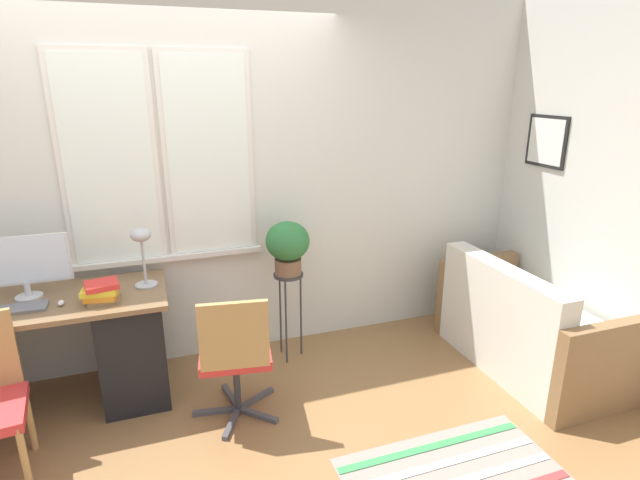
% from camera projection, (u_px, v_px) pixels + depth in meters
% --- Properties ---
extents(ground_plane, '(14.00, 14.00, 0.00)m').
position_uv_depth(ground_plane, '(192.00, 410.00, 3.25)').
color(ground_plane, olive).
extents(wall_back_with_window, '(9.00, 0.12, 2.70)m').
position_uv_depth(wall_back_with_window, '(166.00, 184.00, 3.50)').
color(wall_back_with_window, silver).
rests_on(wall_back_with_window, ground_plane).
extents(wall_right_with_picture, '(0.08, 9.00, 2.70)m').
position_uv_depth(wall_right_with_picture, '(571.00, 178.00, 3.74)').
color(wall_right_with_picture, silver).
rests_on(wall_right_with_picture, ground_plane).
extents(desk, '(1.70, 0.66, 0.76)m').
position_uv_depth(desk, '(30.00, 356.00, 3.13)').
color(desk, brown).
rests_on(desk, ground_plane).
extents(monitor, '(0.53, 0.16, 0.40)m').
position_uv_depth(monitor, '(23.00, 264.00, 3.03)').
color(monitor, silver).
rests_on(monitor, desk).
extents(keyboard, '(0.33, 0.14, 0.02)m').
position_uv_depth(keyboard, '(17.00, 309.00, 2.93)').
color(keyboard, slate).
rests_on(keyboard, desk).
extents(mouse, '(0.04, 0.06, 0.03)m').
position_uv_depth(mouse, '(61.00, 303.00, 2.99)').
color(mouse, silver).
rests_on(mouse, desk).
extents(desk_lamp, '(0.14, 0.14, 0.39)m').
position_uv_depth(desk_lamp, '(142.00, 243.00, 3.20)').
color(desk_lamp, '#ADADB2').
rests_on(desk_lamp, desk).
extents(book_stack, '(0.23, 0.19, 0.12)m').
position_uv_depth(book_stack, '(101.00, 292.00, 3.03)').
color(book_stack, olive).
rests_on(book_stack, desk).
extents(office_chair_swivel, '(0.56, 0.56, 0.87)m').
position_uv_depth(office_chair_swivel, '(235.00, 354.00, 3.04)').
color(office_chair_swivel, '#47474C').
rests_on(office_chair_swivel, ground_plane).
extents(couch_loveseat, '(0.72, 1.38, 0.82)m').
position_uv_depth(couch_loveseat, '(525.00, 330.00, 3.68)').
color(couch_loveseat, silver).
rests_on(couch_loveseat, ground_plane).
extents(plant_stand, '(0.22, 0.22, 0.69)m').
position_uv_depth(plant_stand, '(289.00, 287.00, 3.71)').
color(plant_stand, '#333338').
rests_on(plant_stand, ground_plane).
extents(potted_plant, '(0.32, 0.32, 0.40)m').
position_uv_depth(potted_plant, '(288.00, 244.00, 3.61)').
color(potted_plant, brown).
rests_on(potted_plant, plant_stand).
extents(floor_rug_striped, '(1.20, 0.63, 0.01)m').
position_uv_depth(floor_rug_striped, '(452.00, 472.00, 2.73)').
color(floor_rug_striped, gray).
rests_on(floor_rug_striped, ground_plane).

